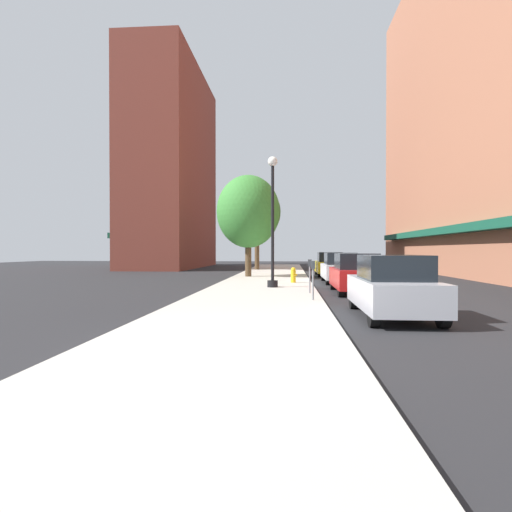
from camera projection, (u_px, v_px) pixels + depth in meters
name	position (u px, v px, depth m)	size (l,w,h in m)	color
ground_plane	(336.00, 281.00, 25.55)	(90.00, 90.00, 0.00)	#232326
sidewalk_slab	(269.00, 278.00, 26.86)	(4.80, 50.00, 0.12)	#B7B2A8
building_right_brick	(500.00, 79.00, 28.51)	(6.80, 40.00, 26.12)	#9E6047
building_far_background	(173.00, 170.00, 45.54)	(6.80, 18.00, 20.57)	brown
lamppost	(273.00, 219.00, 19.63)	(0.48, 0.48, 5.90)	black
fire_hydrant	(293.00, 275.00, 22.42)	(0.33, 0.26, 0.79)	gold
parking_meter_near	(310.00, 272.00, 16.94)	(0.14, 0.09, 1.31)	slate
parking_meter_far	(313.00, 275.00, 14.53)	(0.14, 0.09, 1.31)	slate
tree_near	(257.00, 212.00, 37.73)	(4.10, 4.10, 7.36)	#4C3823
tree_mid	(248.00, 212.00, 27.74)	(4.03, 4.03, 6.47)	#4C3823
car_silver	(392.00, 287.00, 11.55)	(1.80, 4.30, 1.66)	black
car_red	(356.00, 274.00, 18.02)	(1.80, 4.30, 1.66)	black
car_white	(340.00, 268.00, 23.77)	(1.80, 4.30, 1.66)	black
car_yellow	(329.00, 264.00, 30.12)	(1.80, 4.30, 1.66)	black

